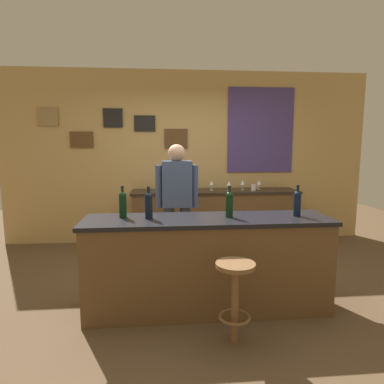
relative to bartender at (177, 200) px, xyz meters
name	(u,v)px	position (x,y,z in m)	size (l,w,h in m)	color
ground_plane	(202,291)	(0.25, -0.53, -0.94)	(10.00, 10.00, 0.00)	brown
back_wall	(189,157)	(0.28, 1.50, 0.48)	(6.00, 0.09, 2.80)	tan
bar_counter	(208,264)	(0.25, -0.93, -0.47)	(2.37, 0.60, 0.92)	brown
side_counter	(215,218)	(0.65, 1.12, -0.48)	(2.62, 0.56, 0.90)	brown
bartender	(177,200)	(0.00, 0.00, 0.00)	(0.52, 0.21, 1.62)	#384766
bar_stool	(235,289)	(0.40, -1.51, -0.48)	(0.32, 0.32, 0.68)	brown
wine_bottle_a	(123,204)	(-0.56, -0.83, 0.12)	(0.07, 0.07, 0.31)	black
wine_bottle_b	(149,204)	(-0.31, -0.90, 0.12)	(0.07, 0.07, 0.31)	black
wine_bottle_c	(229,203)	(0.46, -0.91, 0.12)	(0.07, 0.07, 0.31)	black
wine_bottle_d	(297,202)	(1.13, -0.92, 0.12)	(0.07, 0.07, 0.31)	black
wine_glass_a	(211,183)	(0.60, 1.15, 0.07)	(0.07, 0.07, 0.16)	silver
wine_glass_b	(229,184)	(0.86, 1.04, 0.07)	(0.07, 0.07, 0.16)	silver
wine_glass_c	(243,183)	(1.10, 1.15, 0.07)	(0.07, 0.07, 0.16)	silver
wine_glass_d	(259,183)	(1.37, 1.15, 0.07)	(0.07, 0.07, 0.16)	silver
coffee_mug	(254,187)	(1.25, 1.05, 0.01)	(0.12, 0.08, 0.09)	silver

